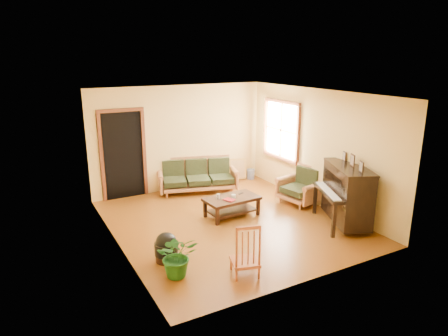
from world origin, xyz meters
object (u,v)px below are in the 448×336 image
sofa (198,176)px  red_chair (245,248)px  armchair (299,186)px  ceramic_crock (251,174)px  footstool (166,250)px  coffee_table (232,207)px  piano (347,195)px  potted_plant (178,255)px

sofa → red_chair: (-1.02, -3.90, 0.03)m
armchair → ceramic_crock: armchair is taller
sofa → red_chair: 4.03m
footstool → red_chair: 1.37m
red_chair → coffee_table: bearing=82.1°
sofa → armchair: armchair is taller
coffee_table → sofa: bearing=88.7°
sofa → piano: (1.77, -3.22, 0.19)m
sofa → red_chair: bearing=-88.4°
piano → footstool: (-3.70, 0.31, -0.42)m
coffee_table → piano: 2.35m
armchair → potted_plant: 3.96m
armchair → potted_plant: size_ratio=1.23×
ceramic_crock → coffee_table: bearing=-130.8°
footstool → armchair: bearing=16.3°
armchair → ceramic_crock: 2.15m
sofa → potted_plant: size_ratio=2.78×
armchair → piano: (0.09, -1.36, 0.18)m
piano → footstool: 3.74m
red_chair → ceramic_crock: red_chair is taller
sofa → armchair: (1.67, -1.86, 0.01)m
footstool → ceramic_crock: bearing=41.0°
piano → coffee_table: bearing=165.4°
footstool → red_chair: bearing=-47.1°
potted_plant → sofa: bearing=60.4°
coffee_table → footstool: size_ratio=2.91×
red_chair → ceramic_crock: (2.74, 4.17, -0.31)m
piano → potted_plant: size_ratio=1.98×
sofa → piano: 3.68m
sofa → coffee_table: bearing=-75.0°
piano → potted_plant: bearing=-152.4°
piano → red_chair: bearing=-142.2°
coffee_table → armchair: bearing=-3.0°
footstool → sofa: bearing=56.4°
sofa → footstool: (-1.94, -2.91, -0.23)m
sofa → piano: size_ratio=1.41×
footstool → potted_plant: 0.55m
piano → ceramic_crock: size_ratio=5.10×
sofa → coffee_table: sofa is taller
footstool → ceramic_crock: (3.66, 3.18, -0.05)m
coffee_table → ceramic_crock: coffee_table is taller
red_chair → potted_plant: 1.04m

